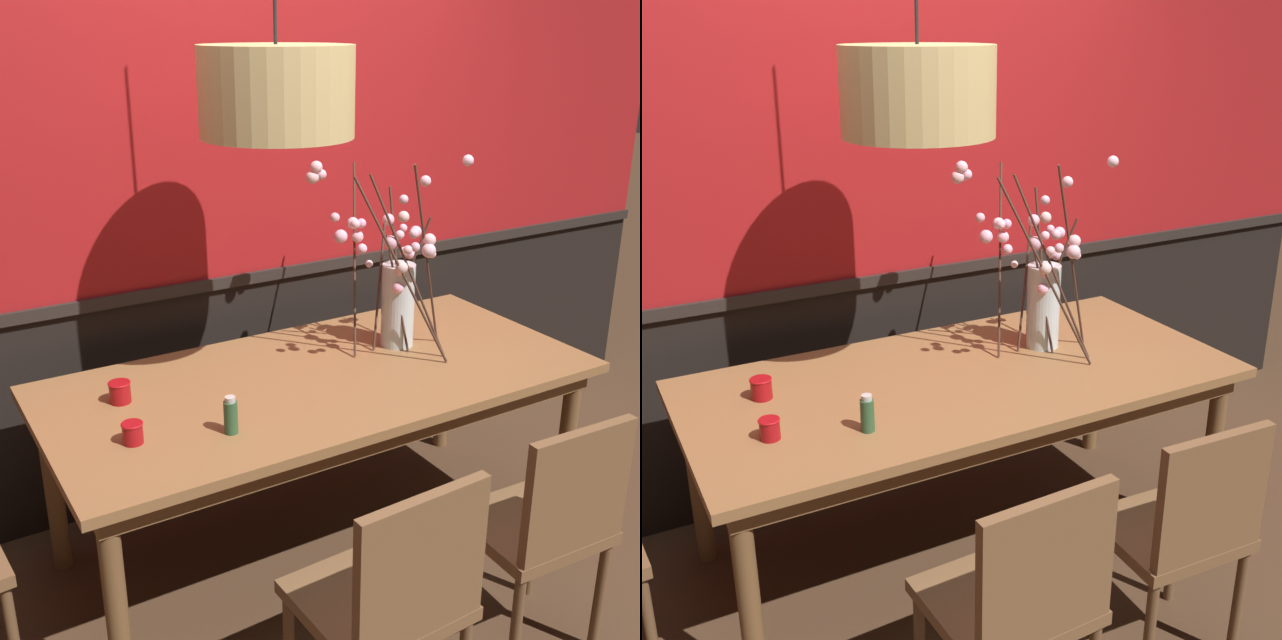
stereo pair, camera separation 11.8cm
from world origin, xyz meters
TOP-DOWN VIEW (x-y plane):
  - ground_plane at (0.00, 0.00)m, footprint 24.00×24.00m
  - back_wall at (0.00, 0.73)m, footprint 5.01×0.14m
  - dining_table at (0.00, 0.00)m, footprint 2.10×0.99m
  - chair_near_side_left at (-0.30, -0.91)m, footprint 0.46×0.44m
  - chair_far_side_right at (0.32, 0.91)m, footprint 0.43×0.44m
  - chair_near_side_right at (0.33, -0.89)m, footprint 0.44×0.41m
  - vase_with_blossoms at (0.40, 0.09)m, footprint 0.51×0.59m
  - candle_holder_nearer_center at (-0.73, 0.16)m, footprint 0.08×0.08m
  - candle_holder_nearer_edge at (-0.79, -0.15)m, footprint 0.07×0.07m
  - condiment_bottle at (-0.49, -0.25)m, footprint 0.05×0.05m
  - pendant_lamp at (-0.15, 0.03)m, footprint 0.52×0.52m

SIDE VIEW (x-z plane):
  - ground_plane at x=0.00m, z-range 0.00..0.00m
  - chair_near_side_left at x=-0.30m, z-range 0.06..0.97m
  - chair_near_side_right at x=0.33m, z-range 0.07..0.97m
  - chair_far_side_right at x=0.32m, z-range 0.05..1.03m
  - dining_table at x=0.00m, z-range 0.31..1.08m
  - candle_holder_nearer_edge at x=-0.79m, z-range 0.78..0.85m
  - candle_holder_nearer_center at x=-0.73m, z-range 0.78..0.85m
  - condiment_bottle at x=-0.49m, z-range 0.77..0.90m
  - vase_with_blossoms at x=0.40m, z-range 0.62..1.44m
  - back_wall at x=0.00m, z-range -0.01..2.77m
  - pendant_lamp at x=-0.15m, z-range 1.27..2.38m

